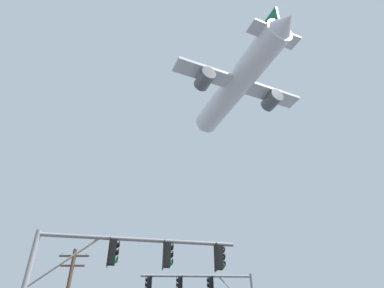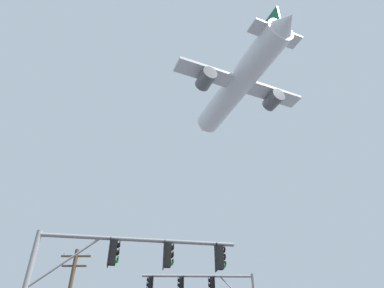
{
  "view_description": "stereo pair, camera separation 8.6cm",
  "coord_description": "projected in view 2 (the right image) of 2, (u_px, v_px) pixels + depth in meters",
  "views": [
    {
      "loc": [
        0.76,
        -3.47,
        1.68
      ],
      "look_at": [
        0.92,
        17.59,
        15.49
      ],
      "focal_mm": 30.97,
      "sensor_mm": 36.0,
      "label": 1
    },
    {
      "loc": [
        0.84,
        -3.47,
        1.68
      ],
      "look_at": [
        0.92,
        17.59,
        15.49
      ],
      "focal_mm": 30.97,
      "sensor_mm": 36.0,
      "label": 2
    }
  ],
  "objects": [
    {
      "name": "airplane",
      "position": [
        237.0,
        85.0,
        46.76
      ],
      "size": [
        18.5,
        23.95,
        6.78
      ],
      "color": "white"
    },
    {
      "name": "signal_pole_near",
      "position": [
        118.0,
        268.0,
        12.13
      ],
      "size": [
        7.49,
        1.5,
        5.75
      ],
      "color": "gray",
      "rests_on": "ground"
    }
  ]
}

